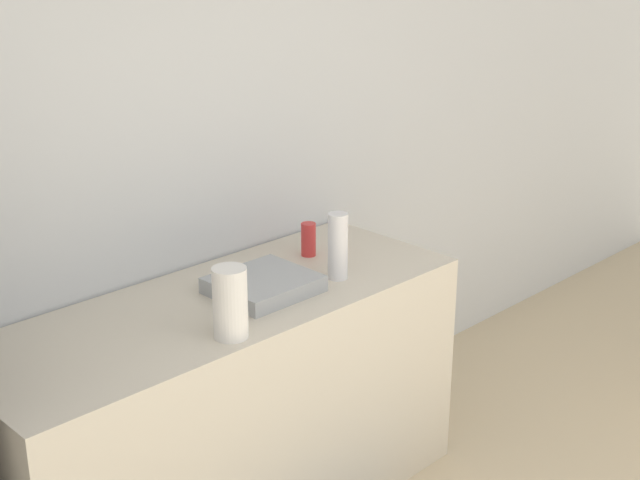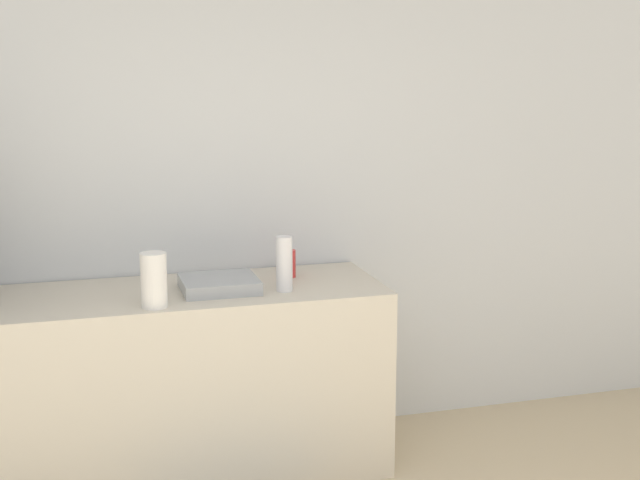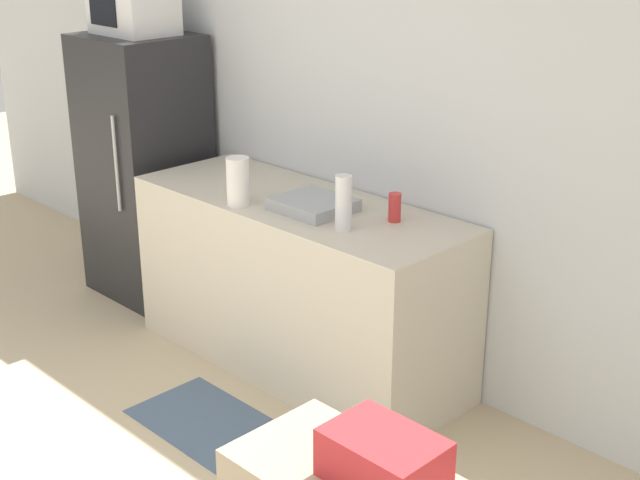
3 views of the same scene
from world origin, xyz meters
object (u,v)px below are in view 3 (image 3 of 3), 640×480
(bottle_short, at_px, (395,207))
(paper_towel_roll, at_px, (238,182))
(refrigerator, at_px, (145,167))
(microwave, at_px, (133,8))
(basket, at_px, (383,459))
(bottle_tall, at_px, (344,203))

(bottle_short, distance_m, paper_towel_roll, 0.79)
(refrigerator, xyz_separation_m, bottle_short, (1.91, 0.09, 0.18))
(refrigerator, height_order, microwave, microwave)
(bottle_short, bearing_deg, microwave, -177.19)
(microwave, height_order, bottle_short, microwave)
(bottle_short, bearing_deg, basket, -50.13)
(refrigerator, relative_size, bottle_short, 11.68)
(refrigerator, xyz_separation_m, paper_towel_roll, (1.22, -0.27, 0.23))
(bottle_tall, bearing_deg, refrigerator, 174.99)
(microwave, xyz_separation_m, basket, (3.36, -1.64, -0.60))
(refrigerator, bearing_deg, bottle_short, 2.77)
(refrigerator, bearing_deg, microwave, -109.54)
(bottle_tall, height_order, basket, basket)
(microwave, height_order, bottle_tall, microwave)
(bottle_short, relative_size, paper_towel_roll, 0.57)
(refrigerator, relative_size, microwave, 3.37)
(bottle_tall, height_order, bottle_short, bottle_tall)
(basket, bearing_deg, refrigerator, 153.97)
(bottle_tall, bearing_deg, basket, -43.94)
(bottle_short, distance_m, basket, 2.27)
(bottle_short, bearing_deg, paper_towel_roll, -152.59)
(microwave, relative_size, paper_towel_roll, 1.96)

